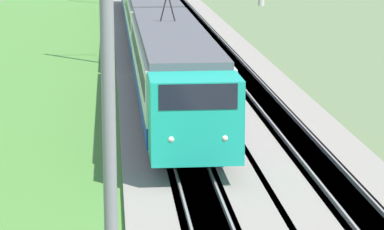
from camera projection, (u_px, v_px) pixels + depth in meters
The scene contains 7 objects.
ballast_main at pixel (150, 49), 56.83m from camera, with size 240.00×4.40×0.30m.
ballast_adjacent at pixel (217, 48), 57.20m from camera, with size 240.00×4.40×0.30m.
track_main at pixel (150, 48), 56.83m from camera, with size 240.00×1.57×0.45m.
track_adjacent at pixel (217, 48), 57.20m from camera, with size 240.00×1.57×0.45m.
grass_verge at pixel (39, 51), 56.24m from camera, with size 240.00×12.17×0.12m.
passenger_train at pixel (150, 15), 56.18m from camera, with size 60.83×2.89×4.86m.
catenary_mast_near at pixel (114, 173), 14.49m from camera, with size 0.22×2.56×8.06m.
Camera 1 is at (-6.43, 2.50, 8.14)m, focal length 85.00 mm.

